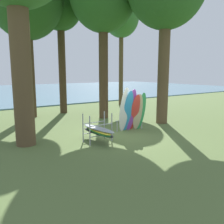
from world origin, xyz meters
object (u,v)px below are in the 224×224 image
(tree_far_right_back, at_px, (60,8))
(board_storage_rack, at_px, (98,130))
(tree_mid_behind, at_px, (121,18))
(leaning_board_pile, at_px, (133,111))

(tree_far_right_back, bearing_deg, board_storage_rack, -102.61)
(tree_mid_behind, distance_m, board_storage_rack, 13.67)
(tree_mid_behind, distance_m, tree_far_right_back, 6.10)
(tree_far_right_back, relative_size, board_storage_rack, 4.39)
(tree_mid_behind, relative_size, leaning_board_pile, 4.16)
(tree_far_right_back, height_order, board_storage_rack, tree_far_right_back)
(board_storage_rack, bearing_deg, tree_mid_behind, 48.37)
(board_storage_rack, bearing_deg, tree_far_right_back, 77.39)
(tree_mid_behind, height_order, tree_far_right_back, tree_mid_behind)
(leaning_board_pile, height_order, board_storage_rack, leaning_board_pile)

